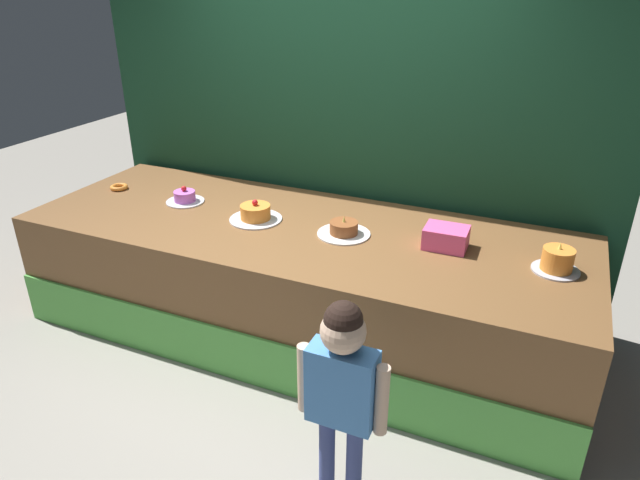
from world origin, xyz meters
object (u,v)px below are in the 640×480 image
cake_far_right (557,261)px  cake_far_left (185,197)px  child_figure (342,380)px  cake_center_right (344,229)px  donut (119,187)px  cake_center_left (256,213)px  pink_box (446,237)px

cake_far_right → cake_far_left: bearing=179.3°
child_figure → cake_far_right: size_ratio=4.21×
child_figure → cake_center_right: (-0.48, 1.24, 0.12)m
donut → cake_center_left: (1.27, -0.10, 0.03)m
pink_box → cake_far_right: bearing=-4.6°
cake_center_right → cake_far_right: 1.27m
pink_box → cake_far_right: size_ratio=0.98×
cake_center_right → cake_far_right: cake_far_right is taller
cake_far_left → cake_far_right: size_ratio=1.05×
pink_box → cake_center_left: cake_center_left is taller
child_figure → donut: (-2.39, 1.31, 0.10)m
cake_far_right → cake_center_right: bearing=-178.8°
child_figure → cake_far_left: 2.18m
donut → cake_center_left: bearing=-4.3°
cake_far_right → pink_box: bearing=175.4°
pink_box → donut: pink_box is taller
cake_center_left → cake_far_right: size_ratio=1.36×
child_figure → pink_box: (0.15, 1.31, 0.15)m
donut → cake_far_left: bearing=-1.8°
cake_center_left → cake_far_left: bearing=173.2°
child_figure → cake_far_right: (0.79, 1.26, 0.15)m
child_figure → cake_center_right: size_ratio=3.24×
donut → cake_far_left: size_ratio=0.48×
cake_far_right → child_figure: bearing=-122.1°
pink_box → child_figure: bearing=-96.7°
child_figure → cake_far_right: 1.50m
child_figure → cake_far_left: (-1.76, 1.29, 0.12)m
cake_center_left → cake_far_right: (1.91, 0.05, 0.02)m
child_figure → donut: size_ratio=8.28×
donut → cake_far_right: 3.19m
cake_center_left → pink_box: bearing=4.4°
donut → cake_far_left: (0.64, -0.02, 0.02)m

